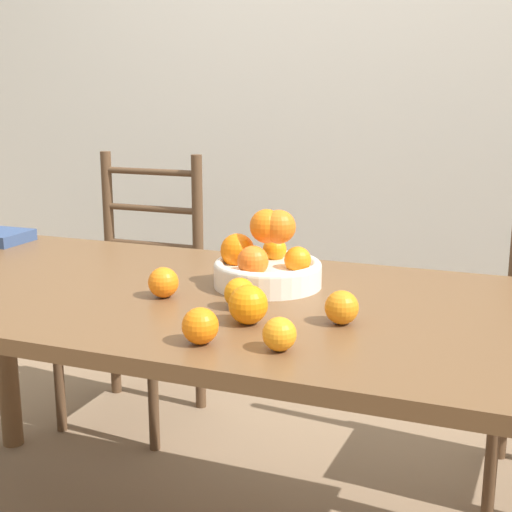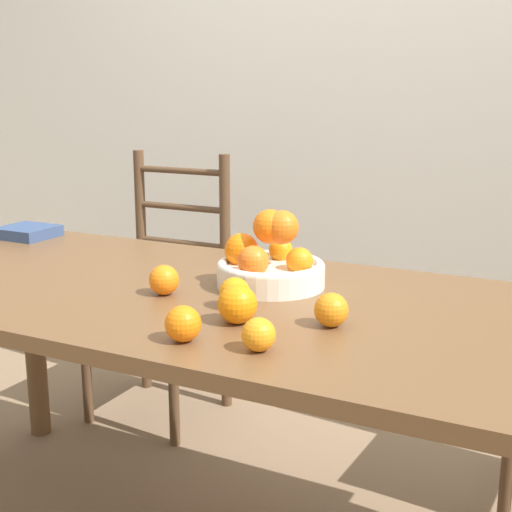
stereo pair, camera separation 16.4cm
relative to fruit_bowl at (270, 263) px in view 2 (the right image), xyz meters
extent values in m
cube|color=silver|center=(-0.17, 1.34, 0.51)|extent=(8.00, 0.06, 2.60)
cube|color=brown|center=(-0.17, -0.11, -0.08)|extent=(1.86, 0.85, 0.03)
cylinder|color=brown|center=(-1.02, 0.23, -0.44)|extent=(0.07, 0.07, 0.69)
cylinder|color=silver|center=(0.00, 0.00, -0.03)|extent=(0.26, 0.26, 0.05)
torus|color=silver|center=(0.00, 0.00, -0.01)|extent=(0.26, 0.26, 0.02)
sphere|color=orange|center=(0.08, 0.00, 0.01)|extent=(0.06, 0.06, 0.06)
sphere|color=orange|center=(-0.01, 0.08, 0.02)|extent=(0.06, 0.06, 0.06)
sphere|color=orange|center=(-0.07, 0.00, 0.02)|extent=(0.08, 0.08, 0.08)
sphere|color=orange|center=(-0.01, -0.07, 0.02)|extent=(0.07, 0.07, 0.07)
sphere|color=orange|center=(0.03, 0.01, 0.09)|extent=(0.08, 0.08, 0.08)
sphere|color=orange|center=(0.00, 0.00, 0.09)|extent=(0.08, 0.08, 0.08)
sphere|color=orange|center=(0.18, -0.40, -0.03)|extent=(0.06, 0.06, 0.06)
sphere|color=orange|center=(0.24, -0.21, -0.02)|extent=(0.07, 0.07, 0.07)
sphere|color=orange|center=(0.06, -0.28, -0.02)|extent=(0.08, 0.08, 0.08)
sphere|color=orange|center=(0.02, -0.42, -0.02)|extent=(0.07, 0.07, 0.07)
sphere|color=orange|center=(-0.19, -0.18, -0.02)|extent=(0.07, 0.07, 0.07)
sphere|color=orange|center=(0.01, -0.19, -0.02)|extent=(0.07, 0.07, 0.07)
cylinder|color=#513823|center=(-0.92, 0.38, -0.55)|extent=(0.04, 0.04, 0.48)
cylinder|color=#513823|center=(-0.54, 0.38, -0.55)|extent=(0.04, 0.04, 0.48)
cylinder|color=#513823|center=(-0.92, 0.74, -0.30)|extent=(0.04, 0.04, 0.97)
cylinder|color=#513823|center=(-0.54, 0.74, -0.30)|extent=(0.04, 0.04, 0.97)
cube|color=#513823|center=(-0.73, 0.56, -0.29)|extent=(0.42, 0.40, 0.04)
cylinder|color=#513823|center=(-0.73, 0.74, -0.16)|extent=(0.38, 0.03, 0.02)
cylinder|color=#513823|center=(-0.73, 0.74, -0.02)|extent=(0.38, 0.03, 0.02)
cylinder|color=#513823|center=(-0.73, 0.74, 0.11)|extent=(0.38, 0.03, 0.02)
cylinder|color=#513823|center=(0.54, 0.39, -0.55)|extent=(0.04, 0.04, 0.48)
cube|color=#334770|center=(-0.96, 0.17, -0.04)|extent=(0.17, 0.16, 0.04)
camera|label=1|loc=(0.58, -1.57, 0.41)|focal=50.00mm
camera|label=2|loc=(0.73, -1.50, 0.41)|focal=50.00mm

